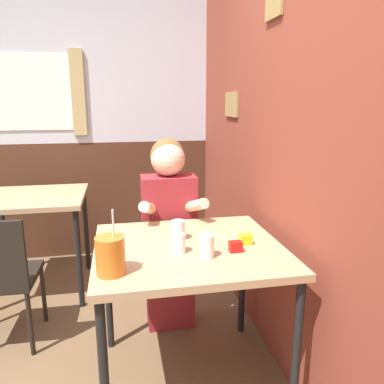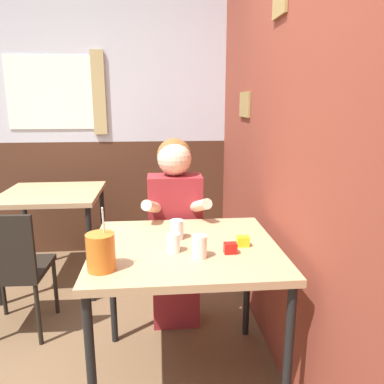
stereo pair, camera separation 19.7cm
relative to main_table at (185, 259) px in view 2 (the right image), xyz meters
name	(u,v)px [view 2 (the right image)]	position (x,y,z in m)	size (l,w,h in m)	color
brick_wall_right	(258,120)	(0.56, 0.78, 0.65)	(0.08, 4.23, 2.70)	brown
back_wall	(106,114)	(-0.61, 1.92, 0.65)	(5.24, 0.09, 2.70)	silver
main_table	(185,259)	(0.00, 0.00, 0.00)	(0.92, 0.83, 0.78)	tan
background_table	(52,203)	(-0.97, 1.22, -0.02)	(0.76, 0.74, 0.78)	tan
chair_near_window	(10,265)	(-1.05, 0.49, -0.21)	(0.41, 0.41, 0.84)	black
person_seated	(175,229)	(-0.02, 0.56, -0.03)	(0.42, 0.41, 1.25)	maroon
cocktail_pitcher	(101,252)	(-0.37, -0.24, 0.16)	(0.12, 0.12, 0.28)	#C6661E
glass_near_pitcher	(177,229)	(-0.04, 0.10, 0.13)	(0.07, 0.07, 0.10)	silver
glass_center	(173,243)	(-0.06, -0.08, 0.12)	(0.06, 0.06, 0.09)	silver
glass_far_side	(199,247)	(0.05, -0.15, 0.13)	(0.07, 0.07, 0.11)	silver
condiment_ketchup	(230,248)	(0.21, -0.12, 0.10)	(0.06, 0.04, 0.05)	#B7140F
condiment_mustard	(243,241)	(0.28, -0.03, 0.10)	(0.06, 0.04, 0.05)	yellow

